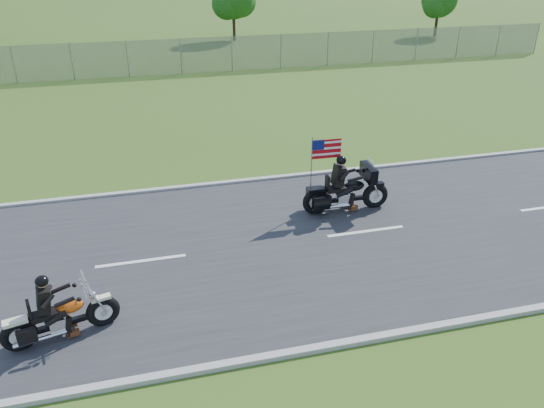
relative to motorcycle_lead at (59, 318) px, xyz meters
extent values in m
plane|color=#294917|center=(3.61, 2.43, -0.49)|extent=(420.00, 420.00, 0.00)
cube|color=#28282B|center=(3.61, 2.43, -0.47)|extent=(120.00, 8.00, 0.04)
cube|color=#9E9B93|center=(3.61, 6.48, -0.44)|extent=(120.00, 0.18, 0.12)
cube|color=#9E9B93|center=(3.61, -1.62, -0.44)|extent=(120.00, 0.18, 0.12)
cube|color=gray|center=(-1.39, 22.43, 0.51)|extent=(60.00, 0.03, 2.00)
cylinder|color=#382316|center=(9.61, 32.43, 0.77)|extent=(0.22, 0.22, 2.52)
sphere|color=#1C4412|center=(10.25, 32.91, 2.30)|extent=(2.40, 2.40, 2.40)
sphere|color=#1C4412|center=(9.05, 32.03, 2.21)|extent=(2.24, 2.24, 2.24)
cylinder|color=#382316|center=(25.61, 30.43, 0.63)|extent=(0.22, 0.22, 2.24)
sphere|color=#1C4412|center=(26.17, 30.85, 1.99)|extent=(2.10, 2.10, 2.10)
sphere|color=#1C4412|center=(25.12, 30.08, 1.91)|extent=(1.96, 1.96, 1.96)
torus|color=black|center=(0.81, 0.20, -0.13)|extent=(0.72, 0.33, 0.70)
torus|color=black|center=(-0.74, -0.18, -0.13)|extent=(0.72, 0.33, 0.70)
ellipsoid|color=#DA530F|center=(0.24, 0.06, 0.21)|extent=(0.58, 0.42, 0.26)
cube|color=black|center=(-0.24, -0.06, 0.17)|extent=(0.57, 0.40, 0.11)
cube|color=black|center=(-0.19, -0.05, 0.54)|extent=(0.31, 0.42, 0.52)
sphere|color=black|center=(-0.15, -0.04, 0.94)|extent=(0.31, 0.31, 0.25)
cube|color=silver|center=(0.60, 0.15, 0.66)|extent=(0.14, 0.43, 0.38)
torus|color=black|center=(8.45, 3.75, -0.09)|extent=(0.80, 0.21, 0.79)
torus|color=black|center=(6.63, 3.80, -0.09)|extent=(0.80, 0.21, 0.79)
ellipsoid|color=black|center=(7.77, 3.77, 0.30)|extent=(0.61, 0.36, 0.30)
cube|color=black|center=(7.22, 3.79, 0.26)|extent=(0.60, 0.34, 0.13)
cube|color=black|center=(7.27, 3.78, 0.67)|extent=(0.27, 0.44, 0.59)
sphere|color=black|center=(7.32, 3.78, 1.14)|extent=(0.30, 0.30, 0.29)
cube|color=black|center=(8.18, 3.76, 0.67)|extent=(0.26, 0.86, 0.43)
cube|color=#B70C11|center=(6.95, 4.01, 1.42)|extent=(0.86, 0.04, 0.56)
camera|label=1|loc=(2.04, -9.10, 6.77)|focal=35.00mm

